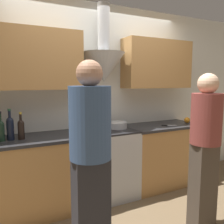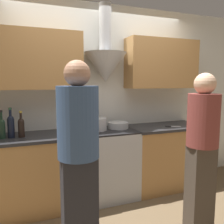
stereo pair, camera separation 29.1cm
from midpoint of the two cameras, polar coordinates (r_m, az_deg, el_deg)
The scene contains 14 objects.
ground_plane at distance 3.19m, azimuth -1.01°, elevation -21.67°, with size 12.00×12.00×0.00m, color brown.
wall_back at distance 3.30m, azimuth -6.28°, elevation 6.04°, with size 8.40×0.57×2.60m.
counter_left at distance 3.03m, azimuth -22.26°, elevation -14.28°, with size 1.42×0.62×0.91m.
counter_right at distance 3.67m, azimuth 9.44°, elevation -10.02°, with size 1.11×0.62×0.91m.
stove_range at distance 3.26m, azimuth -3.44°, elevation -12.15°, with size 0.67×0.60×0.91m.
wine_bottle_4 at distance 2.85m, azimuth -27.91°, elevation -3.78°, with size 0.07×0.07×0.32m.
wine_bottle_5 at distance 2.86m, azimuth -26.04°, elevation -3.33°, with size 0.08×0.08×0.34m.
wine_bottle_6 at distance 2.84m, azimuth -23.83°, elevation -3.64°, with size 0.07×0.07×0.30m.
stock_pot at distance 3.08m, azimuth -6.24°, elevation -3.02°, with size 0.23×0.23×0.16m.
mixing_bowl at distance 3.24m, azimuth -1.45°, elevation -3.19°, with size 0.28×0.28×0.08m.
orange_fruit at distance 3.78m, azimuth 15.55°, elevation -1.91°, with size 0.09×0.09×0.09m.
chefs_knife at distance 3.49m, azimuth 11.31°, elevation -3.19°, with size 0.20×0.13×0.01m.
person_foreground_left at distance 2.03m, azimuth -9.38°, elevation -9.80°, with size 0.35×0.35×1.72m.
person_foreground_right at distance 2.56m, azimuth 18.47°, elevation -7.40°, with size 0.31×0.31×1.63m.
Camera 1 is at (-1.33, -2.46, 1.54)m, focal length 38.00 mm.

